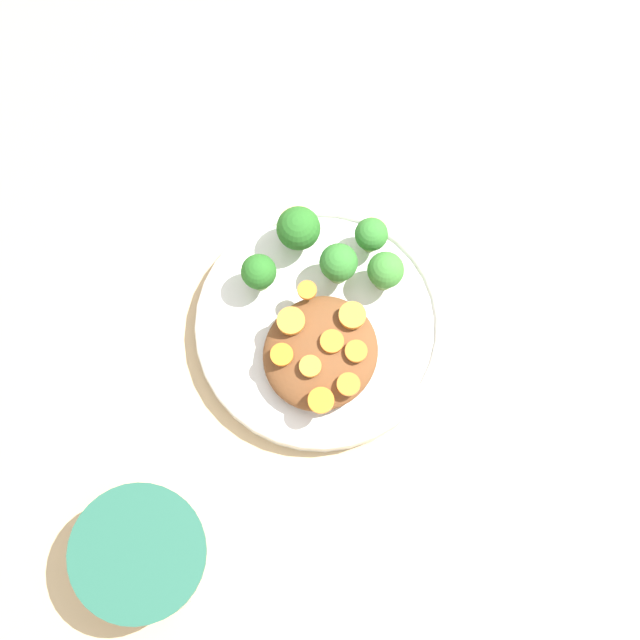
# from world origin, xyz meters

# --- Properties ---
(ground_plane) EXTENTS (4.00, 4.00, 0.00)m
(ground_plane) POSITION_xyz_m (0.00, 0.00, 0.00)
(ground_plane) COLOR tan
(plate) EXTENTS (0.24, 0.24, 0.03)m
(plate) POSITION_xyz_m (0.00, 0.00, 0.01)
(plate) COLOR silver
(plate) RESTS_ON ground_plane
(dip_bowl) EXTENTS (0.12, 0.12, 0.06)m
(dip_bowl) POSITION_xyz_m (0.02, 0.27, 0.03)
(dip_bowl) COLOR white
(dip_bowl) RESTS_ON ground_plane
(stew_mound) EXTENTS (0.11, 0.11, 0.03)m
(stew_mound) POSITION_xyz_m (-0.02, 0.03, 0.04)
(stew_mound) COLOR brown
(stew_mound) RESTS_ON plate
(broccoli_floret_0) EXTENTS (0.04, 0.04, 0.06)m
(broccoli_floret_0) POSITION_xyz_m (0.06, -0.06, 0.05)
(broccoli_floret_0) COLOR #759E51
(broccoli_floret_0) RESTS_ON plate
(broccoli_floret_1) EXTENTS (0.04, 0.04, 0.05)m
(broccoli_floret_1) POSITION_xyz_m (0.01, -0.05, 0.05)
(broccoli_floret_1) COLOR #7FA85B
(broccoli_floret_1) RESTS_ON plate
(broccoli_floret_2) EXTENTS (0.03, 0.03, 0.05)m
(broccoli_floret_2) POSITION_xyz_m (0.07, -0.01, 0.05)
(broccoli_floret_2) COLOR #7FA85B
(broccoli_floret_2) RESTS_ON plate
(broccoli_floret_3) EXTENTS (0.04, 0.04, 0.05)m
(broccoli_floret_3) POSITION_xyz_m (-0.03, -0.07, 0.05)
(broccoli_floret_3) COLOR #759E51
(broccoli_floret_3) RESTS_ON plate
(broccoli_floret_4) EXTENTS (0.03, 0.03, 0.05)m
(broccoli_floret_4) POSITION_xyz_m (0.00, -0.09, 0.05)
(broccoli_floret_4) COLOR #759E51
(broccoli_floret_4) RESTS_ON plate
(carrot_slice_0) EXTENTS (0.02, 0.02, 0.01)m
(carrot_slice_0) POSITION_xyz_m (-0.02, 0.02, 0.06)
(carrot_slice_0) COLOR orange
(carrot_slice_0) RESTS_ON stew_mound
(carrot_slice_1) EXTENTS (0.02, 0.02, 0.00)m
(carrot_slice_1) POSITION_xyz_m (-0.06, 0.04, 0.06)
(carrot_slice_1) COLOR orange
(carrot_slice_1) RESTS_ON stew_mound
(carrot_slice_2) EXTENTS (0.02, 0.02, 0.00)m
(carrot_slice_2) POSITION_xyz_m (0.02, -0.01, 0.06)
(carrot_slice_2) COLOR orange
(carrot_slice_2) RESTS_ON stew_mound
(carrot_slice_3) EXTENTS (0.02, 0.02, 0.00)m
(carrot_slice_3) POSITION_xyz_m (0.01, 0.05, 0.06)
(carrot_slice_3) COLOR orange
(carrot_slice_3) RESTS_ON stew_mound
(carrot_slice_4) EXTENTS (0.03, 0.03, 0.01)m
(carrot_slice_4) POSITION_xyz_m (-0.03, -0.01, 0.06)
(carrot_slice_4) COLOR orange
(carrot_slice_4) RESTS_ON stew_mound
(carrot_slice_5) EXTENTS (0.02, 0.02, 0.01)m
(carrot_slice_5) POSITION_xyz_m (-0.04, 0.07, 0.06)
(carrot_slice_5) COLOR orange
(carrot_slice_5) RESTS_ON stew_mound
(carrot_slice_6) EXTENTS (0.03, 0.03, 0.01)m
(carrot_slice_6) POSITION_xyz_m (0.02, 0.02, 0.06)
(carrot_slice_6) COLOR orange
(carrot_slice_6) RESTS_ON stew_mound
(carrot_slice_7) EXTENTS (0.02, 0.02, 0.00)m
(carrot_slice_7) POSITION_xyz_m (-0.02, 0.05, 0.06)
(carrot_slice_7) COLOR orange
(carrot_slice_7) RESTS_ON stew_mound
(carrot_slice_8) EXTENTS (0.02, 0.02, 0.00)m
(carrot_slice_8) POSITION_xyz_m (-0.05, 0.01, 0.06)
(carrot_slice_8) COLOR orange
(carrot_slice_8) RESTS_ON stew_mound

